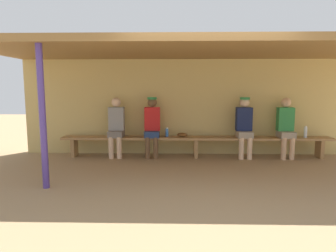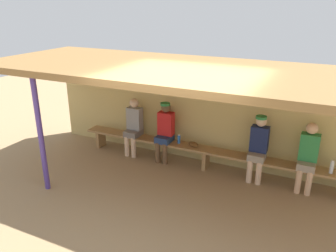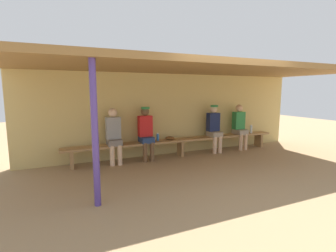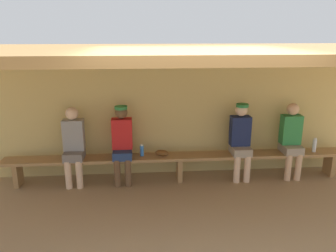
{
  "view_description": "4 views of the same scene",
  "coord_description": "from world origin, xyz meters",
  "px_view_note": "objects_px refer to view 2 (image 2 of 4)",
  "views": [
    {
      "loc": [
        -0.47,
        -4.9,
        1.55
      ],
      "look_at": [
        -0.61,
        1.17,
        0.76
      ],
      "focal_mm": 31.27,
      "sensor_mm": 36.0,
      "label": 1
    },
    {
      "loc": [
        2.1,
        -4.67,
        3.39
      ],
      "look_at": [
        -0.72,
        1.18,
        0.99
      ],
      "focal_mm": 35.99,
      "sensor_mm": 36.0,
      "label": 2
    },
    {
      "loc": [
        -2.92,
        -4.24,
        1.73
      ],
      "look_at": [
        -0.56,
        1.13,
        0.9
      ],
      "focal_mm": 26.23,
      "sensor_mm": 36.0,
      "label": 3
    },
    {
      "loc": [
        -0.64,
        -3.84,
        2.54
      ],
      "look_at": [
        -0.22,
        1.29,
        1.07
      ],
      "focal_mm": 35.7,
      "sensor_mm": 36.0,
      "label": 4
    }
  ],
  "objects_px": {
    "bench": "(206,152)",
    "player_in_blue": "(258,145)",
    "support_post": "(41,135)",
    "player_middle": "(165,129)",
    "water_bottle_clear": "(179,139)",
    "player_with_sunglasses": "(308,155)",
    "player_in_white": "(134,124)",
    "baseball_glove_dark_brown": "(193,144)",
    "water_bottle_green": "(332,167)"
  },
  "relations": [
    {
      "from": "bench",
      "to": "player_in_blue",
      "type": "bearing_deg",
      "value": 0.19
    },
    {
      "from": "support_post",
      "to": "player_middle",
      "type": "distance_m",
      "value": 2.61
    },
    {
      "from": "support_post",
      "to": "water_bottle_clear",
      "type": "distance_m",
      "value": 2.86
    },
    {
      "from": "player_with_sunglasses",
      "to": "player_in_white",
      "type": "bearing_deg",
      "value": 180.0
    },
    {
      "from": "support_post",
      "to": "baseball_glove_dark_brown",
      "type": "bearing_deg",
      "value": 44.36
    },
    {
      "from": "player_middle",
      "to": "player_with_sunglasses",
      "type": "bearing_deg",
      "value": -0.01
    },
    {
      "from": "player_in_white",
      "to": "support_post",
      "type": "bearing_deg",
      "value": -108.15
    },
    {
      "from": "player_with_sunglasses",
      "to": "water_bottle_clear",
      "type": "height_order",
      "value": "player_with_sunglasses"
    },
    {
      "from": "player_in_blue",
      "to": "baseball_glove_dark_brown",
      "type": "bearing_deg",
      "value": 179.21
    },
    {
      "from": "water_bottle_clear",
      "to": "player_in_white",
      "type": "bearing_deg",
      "value": -178.74
    },
    {
      "from": "player_in_white",
      "to": "player_with_sunglasses",
      "type": "relative_size",
      "value": 1.0
    },
    {
      "from": "player_with_sunglasses",
      "to": "baseball_glove_dark_brown",
      "type": "relative_size",
      "value": 5.56
    },
    {
      "from": "support_post",
      "to": "water_bottle_clear",
      "type": "xyz_separation_m",
      "value": [
        1.83,
        2.13,
        -0.54
      ]
    },
    {
      "from": "water_bottle_clear",
      "to": "player_middle",
      "type": "bearing_deg",
      "value": -175.73
    },
    {
      "from": "player_in_blue",
      "to": "water_bottle_clear",
      "type": "relative_size",
      "value": 6.48
    },
    {
      "from": "water_bottle_green",
      "to": "baseball_glove_dark_brown",
      "type": "xyz_separation_m",
      "value": [
        -2.71,
        0.05,
        -0.08
      ]
    },
    {
      "from": "player_in_white",
      "to": "water_bottle_clear",
      "type": "relative_size",
      "value": 6.43
    },
    {
      "from": "bench",
      "to": "player_middle",
      "type": "xyz_separation_m",
      "value": [
        -0.98,
        0.0,
        0.36
      ]
    },
    {
      "from": "player_in_blue",
      "to": "water_bottle_clear",
      "type": "xyz_separation_m",
      "value": [
        -1.72,
        0.02,
        -0.19
      ]
    },
    {
      "from": "player_with_sunglasses",
      "to": "water_bottle_clear",
      "type": "relative_size",
      "value": 6.43
    },
    {
      "from": "water_bottle_green",
      "to": "baseball_glove_dark_brown",
      "type": "distance_m",
      "value": 2.71
    },
    {
      "from": "support_post",
      "to": "bench",
      "type": "relative_size",
      "value": 0.37
    },
    {
      "from": "player_in_white",
      "to": "water_bottle_clear",
      "type": "xyz_separation_m",
      "value": [
        1.14,
        0.03,
        -0.17
      ]
    },
    {
      "from": "player_in_white",
      "to": "player_with_sunglasses",
      "type": "distance_m",
      "value": 3.76
    },
    {
      "from": "baseball_glove_dark_brown",
      "to": "player_in_blue",
      "type": "bearing_deg",
      "value": 26.97
    },
    {
      "from": "baseball_glove_dark_brown",
      "to": "water_bottle_green",
      "type": "bearing_deg",
      "value": 26.75
    },
    {
      "from": "player_middle",
      "to": "baseball_glove_dark_brown",
      "type": "distance_m",
      "value": 0.72
    },
    {
      "from": "player_with_sunglasses",
      "to": "baseball_glove_dark_brown",
      "type": "distance_m",
      "value": 2.29
    },
    {
      "from": "support_post",
      "to": "player_in_blue",
      "type": "xyz_separation_m",
      "value": [
        3.54,
        2.1,
        -0.35
      ]
    },
    {
      "from": "bench",
      "to": "water_bottle_clear",
      "type": "xyz_separation_m",
      "value": [
        -0.65,
        0.03,
        0.17
      ]
    },
    {
      "from": "player_with_sunglasses",
      "to": "water_bottle_green",
      "type": "xyz_separation_m",
      "value": [
        0.42,
        -0.03,
        -0.15
      ]
    },
    {
      "from": "player_in_white",
      "to": "player_with_sunglasses",
      "type": "bearing_deg",
      "value": 0.0
    },
    {
      "from": "player_in_blue",
      "to": "baseball_glove_dark_brown",
      "type": "relative_size",
      "value": 5.6
    },
    {
      "from": "support_post",
      "to": "player_in_blue",
      "type": "relative_size",
      "value": 1.64
    },
    {
      "from": "player_in_blue",
      "to": "player_with_sunglasses",
      "type": "distance_m",
      "value": 0.91
    },
    {
      "from": "player_with_sunglasses",
      "to": "player_in_blue",
      "type": "bearing_deg",
      "value": 179.97
    },
    {
      "from": "player_in_white",
      "to": "player_middle",
      "type": "relative_size",
      "value": 0.99
    },
    {
      "from": "support_post",
      "to": "player_in_white",
      "type": "height_order",
      "value": "support_post"
    },
    {
      "from": "player_in_white",
      "to": "baseball_glove_dark_brown",
      "type": "distance_m",
      "value": 1.5
    },
    {
      "from": "water_bottle_green",
      "to": "player_in_blue",
      "type": "bearing_deg",
      "value": 178.75
    },
    {
      "from": "player_in_blue",
      "to": "water_bottle_clear",
      "type": "distance_m",
      "value": 1.73
    },
    {
      "from": "baseball_glove_dark_brown",
      "to": "water_bottle_clear",
      "type": "bearing_deg",
      "value": -153.18
    },
    {
      "from": "player_in_white",
      "to": "water_bottle_clear",
      "type": "height_order",
      "value": "player_in_white"
    },
    {
      "from": "bench",
      "to": "player_in_blue",
      "type": "height_order",
      "value": "player_in_blue"
    },
    {
      "from": "player_in_white",
      "to": "water_bottle_green",
      "type": "relative_size",
      "value": 5.2
    },
    {
      "from": "water_bottle_clear",
      "to": "baseball_glove_dark_brown",
      "type": "distance_m",
      "value": 0.35
    },
    {
      "from": "bench",
      "to": "player_in_white",
      "type": "relative_size",
      "value": 4.49
    },
    {
      "from": "support_post",
      "to": "player_in_blue",
      "type": "height_order",
      "value": "support_post"
    },
    {
      "from": "water_bottle_green",
      "to": "bench",
      "type": "bearing_deg",
      "value": 179.39
    },
    {
      "from": "support_post",
      "to": "player_with_sunglasses",
      "type": "height_order",
      "value": "support_post"
    }
  ]
}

